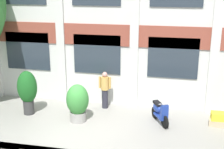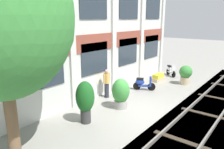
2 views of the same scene
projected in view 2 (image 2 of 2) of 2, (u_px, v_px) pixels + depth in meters
ground_plane at (141, 111)px, 10.58m from camera, size 80.00×80.00×0.00m
apartment_facade at (90, 17)px, 11.37m from camera, size 16.41×0.64×8.85m
rail_tracks at (193, 129)px, 9.10m from camera, size 24.05×2.80×0.43m
potted_plant_ribbed_drum at (85, 98)px, 9.13m from camera, size 0.79×0.79×1.84m
potted_plant_fluted_column at (121, 93)px, 10.73m from camera, size 0.87×0.87×1.50m
potted_plant_square_trough at (158, 78)px, 15.53m from camera, size 1.13×0.58×0.52m
potted_plant_glazed_jar at (186, 74)px, 14.65m from camera, size 0.85×0.85×1.30m
scooter_near_curb at (143, 83)px, 13.52m from camera, size 0.79×1.26×0.98m
scooter_second_parked at (171, 70)px, 16.96m from camera, size 0.96×1.11×0.98m
resident_by_doorway at (107, 83)px, 12.17m from camera, size 0.53×0.34×1.62m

